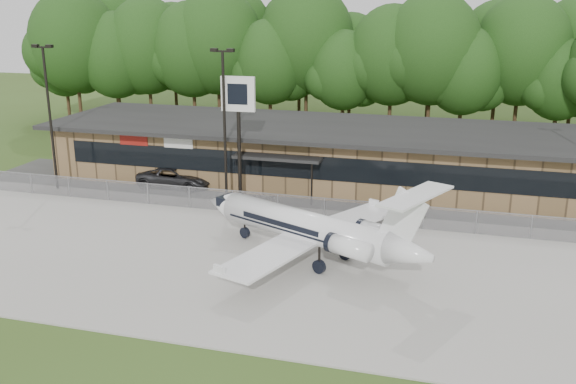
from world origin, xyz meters
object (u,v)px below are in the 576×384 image
(pole_sign, at_px, (238,108))
(suv, at_px, (176,177))
(business_jet, at_px, (312,230))
(terminal, at_px, (325,153))

(pole_sign, bearing_deg, suv, 154.68)
(business_jet, bearing_deg, terminal, 124.50)
(terminal, distance_m, suv, 11.10)
(terminal, xyz_separation_m, suv, (-9.98, -4.66, -1.40))
(business_jet, xyz_separation_m, pole_sign, (-6.90, 8.13, 4.73))
(business_jet, bearing_deg, pole_sign, 154.58)
(terminal, relative_size, suv, 7.38)
(suv, height_order, pole_sign, pole_sign)
(suv, bearing_deg, business_jet, -130.25)
(suv, relative_size, pole_sign, 0.65)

